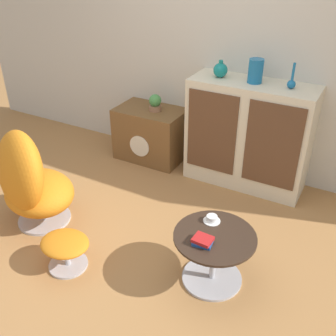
# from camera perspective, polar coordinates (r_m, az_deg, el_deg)

# --- Properties ---
(ground_plane) EXTENTS (12.00, 12.00, 0.00)m
(ground_plane) POSITION_cam_1_polar(r_m,az_deg,el_deg) (3.25, -5.83, -12.02)
(ground_plane) COLOR #A87542
(wall_back) EXTENTS (6.40, 0.06, 2.60)m
(wall_back) POSITION_cam_1_polar(r_m,az_deg,el_deg) (4.02, 7.54, 17.52)
(wall_back) COLOR beige
(wall_back) RESTS_ON ground_plane
(sideboard) EXTENTS (1.17, 0.45, 1.05)m
(sideboard) POSITION_cam_1_polar(r_m,az_deg,el_deg) (3.91, 11.54, 4.70)
(sideboard) COLOR beige
(sideboard) RESTS_ON ground_plane
(tv_console) EXTENTS (0.74, 0.48, 0.58)m
(tv_console) POSITION_cam_1_polar(r_m,az_deg,el_deg) (4.40, -2.52, 4.98)
(tv_console) COLOR brown
(tv_console) RESTS_ON ground_plane
(egg_chair) EXTENTS (0.84, 0.81, 0.92)m
(egg_chair) POSITION_cam_1_polar(r_m,az_deg,el_deg) (3.48, -19.39, -1.99)
(egg_chair) COLOR #B7B7BC
(egg_chair) RESTS_ON ground_plane
(ottoman) EXTENTS (0.38, 0.33, 0.27)m
(ottoman) POSITION_cam_1_polar(r_m,az_deg,el_deg) (3.09, -14.68, -10.97)
(ottoman) COLOR #B7B7BC
(ottoman) RESTS_ON ground_plane
(coffee_table) EXTENTS (0.58, 0.58, 0.41)m
(coffee_table) POSITION_cam_1_polar(r_m,az_deg,el_deg) (2.88, 6.63, -12.25)
(coffee_table) COLOR #B7B7BC
(coffee_table) RESTS_ON ground_plane
(vase_leftmost) EXTENTS (0.13, 0.13, 0.16)m
(vase_leftmost) POSITION_cam_1_polar(r_m,az_deg,el_deg) (3.80, 7.62, 13.92)
(vase_leftmost) COLOR #147A75
(vase_leftmost) RESTS_ON sideboard
(vase_inner_left) EXTENTS (0.13, 0.13, 0.21)m
(vase_inner_left) POSITION_cam_1_polar(r_m,az_deg,el_deg) (3.69, 12.60, 13.58)
(vase_inner_left) COLOR #196699
(vase_inner_left) RESTS_ON sideboard
(vase_inner_right) EXTENTS (0.07, 0.07, 0.22)m
(vase_inner_right) POSITION_cam_1_polar(r_m,az_deg,el_deg) (3.63, 17.50, 11.76)
(vase_inner_right) COLOR #196699
(vase_inner_right) RESTS_ON sideboard
(potted_plant) EXTENTS (0.13, 0.13, 0.18)m
(potted_plant) POSITION_cam_1_polar(r_m,az_deg,el_deg) (4.22, -1.87, 9.45)
(potted_plant) COLOR #996B4C
(potted_plant) RESTS_ON tv_console
(teacup) EXTENTS (0.13, 0.13, 0.05)m
(teacup) POSITION_cam_1_polar(r_m,az_deg,el_deg) (2.88, 6.38, -7.39)
(teacup) COLOR white
(teacup) RESTS_ON coffee_table
(book_stack) EXTENTS (0.14, 0.13, 0.05)m
(book_stack) POSITION_cam_1_polar(r_m,az_deg,el_deg) (2.69, 5.07, -10.47)
(book_stack) COLOR #1E478C
(book_stack) RESTS_ON coffee_table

